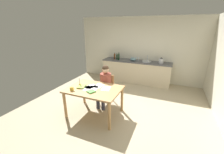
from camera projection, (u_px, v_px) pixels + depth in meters
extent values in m
cube|color=tan|center=(116.00, 108.00, 4.21)|extent=(5.20, 5.20, 0.04)
cube|color=beige|center=(139.00, 50.00, 6.03)|extent=(5.20, 0.12, 2.60)
cube|color=beige|center=(136.00, 72.00, 6.01)|extent=(2.71, 0.60, 0.86)
cube|color=#4C4C51|center=(136.00, 61.00, 5.86)|extent=(2.75, 0.64, 0.04)
cube|color=tan|center=(94.00, 89.00, 3.66)|extent=(1.34, 0.97, 0.04)
cylinder|color=tan|center=(65.00, 105.00, 3.64)|extent=(0.07, 0.07, 0.70)
cylinder|color=tan|center=(109.00, 116.00, 3.19)|extent=(0.07, 0.07, 0.70)
cylinder|color=tan|center=(84.00, 92.00, 4.38)|extent=(0.07, 0.07, 0.70)
cylinder|color=tan|center=(122.00, 99.00, 3.93)|extent=(0.07, 0.07, 0.70)
cube|color=tan|center=(106.00, 89.00, 4.32)|extent=(0.41, 0.41, 0.04)
cube|color=tan|center=(108.00, 81.00, 4.42)|extent=(0.36, 0.04, 0.40)
cylinder|color=tan|center=(99.00, 98.00, 4.31)|extent=(0.04, 0.04, 0.43)
cylinder|color=tan|center=(109.00, 100.00, 4.19)|extent=(0.04, 0.04, 0.43)
cylinder|color=tan|center=(103.00, 93.00, 4.61)|extent=(0.04, 0.04, 0.43)
cylinder|color=tan|center=(113.00, 95.00, 4.49)|extent=(0.04, 0.04, 0.43)
cylinder|color=brown|center=(106.00, 82.00, 4.22)|extent=(0.33, 0.33, 0.50)
sphere|color=#D8AD8C|center=(105.00, 70.00, 4.10)|extent=(0.20, 0.20, 0.20)
sphere|color=#473323|center=(105.00, 68.00, 4.09)|extent=(0.19, 0.19, 0.19)
cylinder|color=#383847|center=(101.00, 92.00, 4.16)|extent=(0.14, 0.38, 0.13)
cylinder|color=#383847|center=(98.00, 102.00, 4.07)|extent=(0.10, 0.10, 0.45)
cylinder|color=#383847|center=(106.00, 92.00, 4.11)|extent=(0.14, 0.38, 0.13)
cylinder|color=#383847|center=(103.00, 103.00, 4.02)|extent=(0.10, 0.10, 0.45)
cylinder|color=#F2CC4C|center=(72.00, 89.00, 3.53)|extent=(0.09, 0.09, 0.10)
torus|color=#F2CC4C|center=(73.00, 89.00, 3.51)|extent=(0.07, 0.01, 0.07)
cylinder|color=gold|center=(80.00, 85.00, 3.82)|extent=(0.06, 0.06, 0.05)
cylinder|color=white|center=(79.00, 81.00, 3.78)|extent=(0.02, 0.02, 0.18)
cube|color=#5CAB4D|center=(91.00, 91.00, 3.45)|extent=(0.22, 0.23, 0.03)
cube|color=#90A94C|center=(82.00, 87.00, 3.72)|extent=(0.21, 0.27, 0.03)
cube|color=white|center=(98.00, 86.00, 3.82)|extent=(0.23, 0.31, 0.00)
cube|color=white|center=(93.00, 88.00, 3.67)|extent=(0.28, 0.34, 0.00)
cube|color=white|center=(87.00, 88.00, 3.67)|extent=(0.29, 0.35, 0.00)
cube|color=white|center=(90.00, 86.00, 3.78)|extent=(0.33, 0.36, 0.00)
cube|color=white|center=(106.00, 88.00, 3.66)|extent=(0.26, 0.33, 0.00)
cylinder|color=#B2B7BC|center=(146.00, 61.00, 5.69)|extent=(0.36, 0.36, 0.04)
cylinder|color=silver|center=(147.00, 58.00, 5.80)|extent=(0.02, 0.02, 0.24)
cylinder|color=#593319|center=(115.00, 57.00, 6.16)|extent=(0.07, 0.07, 0.21)
cylinder|color=#593319|center=(115.00, 53.00, 6.12)|extent=(0.03, 0.03, 0.05)
cylinder|color=black|center=(117.00, 57.00, 6.08)|extent=(0.07, 0.07, 0.21)
cylinder|color=black|center=(117.00, 54.00, 6.04)|extent=(0.03, 0.03, 0.05)
cylinder|color=black|center=(119.00, 57.00, 6.01)|extent=(0.06, 0.06, 0.25)
cylinder|color=black|center=(119.00, 53.00, 5.96)|extent=(0.03, 0.03, 0.06)
ellipsoid|color=#668C99|center=(133.00, 59.00, 5.89)|extent=(0.25, 0.25, 0.11)
cylinder|color=#B7BABF|center=(161.00, 61.00, 5.47)|extent=(0.18, 0.18, 0.18)
cone|color=#262628|center=(161.00, 58.00, 5.43)|extent=(0.11, 0.11, 0.04)
cylinder|color=silver|center=(138.00, 60.00, 5.96)|extent=(0.06, 0.06, 0.00)
cylinder|color=silver|center=(139.00, 59.00, 5.95)|extent=(0.01, 0.01, 0.07)
cone|color=silver|center=(139.00, 58.00, 5.92)|extent=(0.07, 0.07, 0.08)
cylinder|color=silver|center=(136.00, 60.00, 6.00)|extent=(0.06, 0.06, 0.00)
cylinder|color=silver|center=(136.00, 59.00, 5.98)|extent=(0.01, 0.01, 0.07)
cone|color=silver|center=(136.00, 57.00, 5.96)|extent=(0.07, 0.07, 0.08)
cylinder|color=silver|center=(133.00, 60.00, 6.04)|extent=(0.06, 0.06, 0.00)
cylinder|color=silver|center=(134.00, 59.00, 6.02)|extent=(0.01, 0.01, 0.07)
cone|color=silver|center=(134.00, 57.00, 6.00)|extent=(0.07, 0.07, 0.08)
cylinder|color=silver|center=(132.00, 60.00, 6.07)|extent=(0.06, 0.06, 0.00)
cylinder|color=silver|center=(132.00, 59.00, 6.05)|extent=(0.01, 0.01, 0.07)
cone|color=silver|center=(132.00, 57.00, 6.03)|extent=(0.07, 0.07, 0.08)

